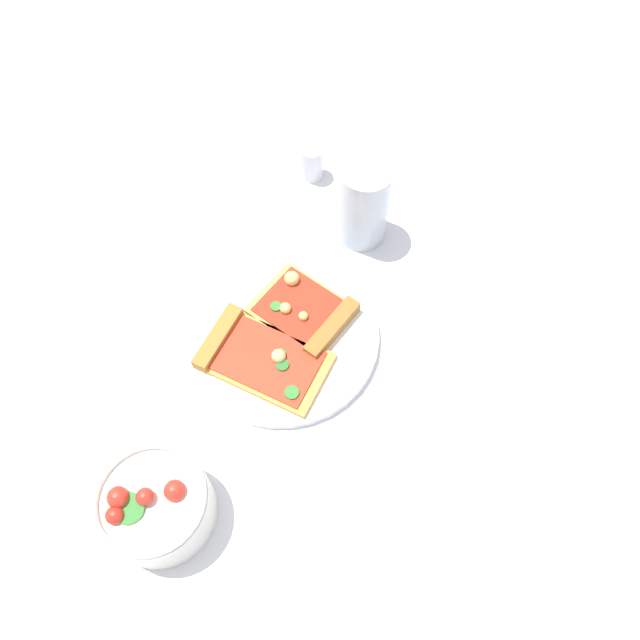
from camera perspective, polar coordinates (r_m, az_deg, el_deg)
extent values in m
plane|color=silver|center=(0.78, -3.01, -3.11)|extent=(2.40, 2.40, 0.00)
cylinder|color=white|center=(0.79, -3.46, -1.46)|extent=(0.25, 0.25, 0.01)
cube|color=gold|center=(0.76, -5.09, -3.79)|extent=(0.09, 0.15, 0.01)
cube|color=#B77A33|center=(0.78, -9.41, -1.63)|extent=(0.09, 0.02, 0.02)
cube|color=red|center=(0.75, -5.12, -3.61)|extent=(0.08, 0.13, 0.00)
cylinder|color=#388433|center=(0.73, -2.63, -6.74)|extent=(0.02, 0.02, 0.00)
sphere|color=#F2D87F|center=(0.75, -4.06, -3.25)|extent=(0.02, 0.02, 0.02)
cylinder|color=#2D722D|center=(0.75, -3.51, -4.17)|extent=(0.02, 0.02, 0.00)
cylinder|color=#2D722D|center=(0.75, -3.68, -3.15)|extent=(0.01, 0.01, 0.00)
cube|color=#E5B256|center=(0.79, -1.71, 0.92)|extent=(0.11, 0.13, 0.01)
cube|color=#A36B2D|center=(0.77, 1.12, -0.78)|extent=(0.10, 0.04, 0.02)
cube|color=#B22D19|center=(0.79, -1.73, 1.12)|extent=(0.10, 0.11, 0.00)
sphere|color=#EAD172|center=(0.80, -2.63, 3.87)|extent=(0.02, 0.02, 0.02)
sphere|color=#EAD172|center=(0.78, -3.23, 1.10)|extent=(0.01, 0.01, 0.01)
sphere|color=#EAD172|center=(0.77, -1.41, 0.30)|extent=(0.01, 0.01, 0.01)
cylinder|color=#388433|center=(0.78, -4.10, 1.27)|extent=(0.01, 0.01, 0.00)
cylinder|color=white|center=(0.71, -14.86, -16.32)|extent=(0.12, 0.12, 0.07)
torus|color=white|center=(0.67, -15.58, -15.62)|extent=(0.12, 0.12, 0.01)
sphere|color=red|center=(0.67, -15.93, -15.46)|extent=(0.02, 0.02, 0.02)
sphere|color=red|center=(0.67, -18.23, -15.33)|extent=(0.02, 0.02, 0.02)
sphere|color=red|center=(0.68, -18.48, -16.78)|extent=(0.02, 0.02, 0.02)
sphere|color=red|center=(0.67, -13.32, -15.13)|extent=(0.02, 0.02, 0.02)
cylinder|color=#388433|center=(0.67, -17.34, -16.32)|extent=(0.05, 0.05, 0.01)
cylinder|color=silver|center=(0.83, 3.98, 10.74)|extent=(0.07, 0.07, 0.13)
cylinder|color=black|center=(0.84, 3.93, 10.24)|extent=(0.06, 0.06, 0.10)
cube|color=silver|center=(0.75, 14.11, -13.75)|extent=(0.13, 0.12, 0.00)
cylinder|color=silver|center=(0.93, -0.79, 14.44)|extent=(0.04, 0.04, 0.05)
cone|color=silver|center=(0.91, -0.81, 15.89)|extent=(0.03, 0.03, 0.01)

